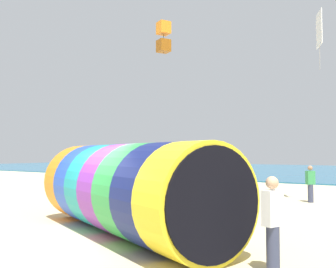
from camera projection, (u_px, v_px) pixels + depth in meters
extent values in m
plane|color=#CCBA8C|center=(67.00, 242.00, 9.10)|extent=(120.00, 120.00, 0.00)
cylinder|color=orange|center=(85.00, 182.00, 12.57)|extent=(1.89, 2.63, 2.42)
cylinder|color=blue|center=(97.00, 184.00, 11.71)|extent=(1.89, 2.63, 2.42)
cylinder|color=teal|center=(110.00, 186.00, 10.84)|extent=(1.89, 2.63, 2.42)
cylinder|color=purple|center=(126.00, 189.00, 9.98)|extent=(1.89, 2.63, 2.42)
cylinder|color=green|center=(146.00, 192.00, 9.12)|extent=(1.89, 2.63, 2.42)
cylinder|color=navy|center=(169.00, 196.00, 8.26)|extent=(1.89, 2.63, 2.42)
cylinder|color=yellow|center=(197.00, 202.00, 7.40)|extent=(1.89, 2.63, 2.42)
cylinder|color=black|center=(215.00, 205.00, 6.95)|extent=(0.92, 2.07, 2.22)
cylinder|color=#383D56|center=(273.00, 250.00, 6.71)|extent=(0.24, 0.24, 0.85)
cube|color=white|center=(272.00, 208.00, 6.74)|extent=(0.34, 0.42, 0.64)
sphere|color=tan|center=(272.00, 183.00, 6.77)|extent=(0.23, 0.23, 0.23)
cube|color=white|center=(319.00, 29.00, 16.24)|extent=(0.45, 0.96, 1.51)
cylinder|color=gray|center=(320.00, 52.00, 16.18)|extent=(0.03, 0.03, 1.51)
cube|color=orange|center=(164.00, 28.00, 19.33)|extent=(0.79, 0.79, 0.63)
cube|color=#8F4F12|center=(164.00, 46.00, 19.28)|extent=(0.79, 0.79, 0.63)
cylinder|color=black|center=(164.00, 37.00, 19.31)|extent=(0.02, 0.02, 1.68)
cylinder|color=#383D56|center=(311.00, 193.00, 16.41)|extent=(0.24, 0.24, 0.79)
cube|color=#338C4C|center=(310.00, 178.00, 16.44)|extent=(0.41, 0.41, 0.59)
sphere|color=#9E7051|center=(310.00, 168.00, 16.46)|extent=(0.21, 0.21, 0.21)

